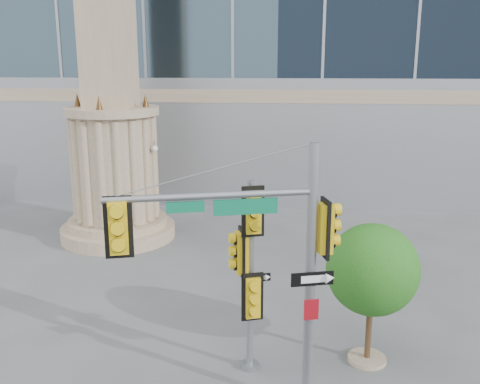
{
  "coord_description": "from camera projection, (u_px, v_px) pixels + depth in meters",
  "views": [
    {
      "loc": [
        0.68,
        -10.5,
        6.77
      ],
      "look_at": [
        -0.52,
        2.0,
        3.68
      ],
      "focal_mm": 40.0,
      "sensor_mm": 36.0,
      "label": 1
    }
  ],
  "objects": [
    {
      "name": "monument",
      "position": [
        111.0,
        95.0,
        19.76
      ],
      "size": [
        4.4,
        4.4,
        16.6
      ],
      "color": "gray",
      "rests_on": "ground"
    },
    {
      "name": "secondary_signal_pole",
      "position": [
        249.0,
        264.0,
        11.4
      ],
      "size": [
        0.81,
        0.58,
        4.34
      ],
      "rotation": [
        0.0,
        0.0,
        0.32
      ],
      "color": "slate",
      "rests_on": "ground"
    },
    {
      "name": "street_tree",
      "position": [
        374.0,
        273.0,
        11.89
      ],
      "size": [
        2.11,
        2.06,
        3.29
      ],
      "color": "gray",
      "rests_on": "ground"
    },
    {
      "name": "main_signal_pole",
      "position": [
        261.0,
        254.0,
        9.79
      ],
      "size": [
        4.07,
        1.44,
        5.36
      ],
      "rotation": [
        0.0,
        0.0,
        0.27
      ],
      "color": "slate",
      "rests_on": "ground"
    },
    {
      "name": "ground",
      "position": [
        255.0,
        375.0,
        11.83
      ],
      "size": [
        120.0,
        120.0,
        0.0
      ],
      "primitive_type": "plane",
      "color": "#545456",
      "rests_on": "ground"
    }
  ]
}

